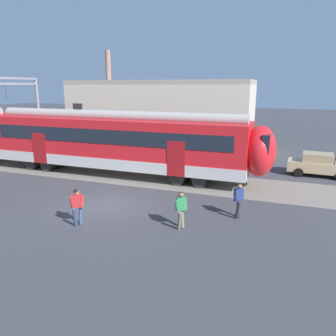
# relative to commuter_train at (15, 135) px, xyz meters

# --- Properties ---
(ground_plane) EXTENTS (160.00, 160.00, 0.00)m
(ground_plane) POSITION_rel_commuter_train_xyz_m (11.15, -5.70, -2.25)
(ground_plane) COLOR #38383D
(commuter_train) EXTENTS (38.05, 3.07, 4.73)m
(commuter_train) POSITION_rel_commuter_train_xyz_m (0.00, 0.00, 0.00)
(commuter_train) COLOR #B7B2AD
(commuter_train) RESTS_ON ground
(pedestrian_red) EXTENTS (0.52, 0.71, 1.67)m
(pedestrian_red) POSITION_rel_commuter_train_xyz_m (11.27, -8.13, -1.29)
(pedestrian_red) COLOR navy
(pedestrian_red) RESTS_ON ground
(pedestrian_green) EXTENTS (0.50, 0.71, 1.67)m
(pedestrian_green) POSITION_rel_commuter_train_xyz_m (15.54, -6.89, -1.26)
(pedestrian_green) COLOR #6B6051
(pedestrian_green) RESTS_ON ground
(pedestrian_navy) EXTENTS (0.51, 0.71, 1.67)m
(pedestrian_navy) POSITION_rel_commuter_train_xyz_m (17.63, -4.86, -1.26)
(pedestrian_navy) COLOR #28282D
(pedestrian_navy) RESTS_ON ground
(parked_car_tan) EXTENTS (4.08, 1.92, 1.54)m
(parked_car_tan) POSITION_rel_commuter_train_xyz_m (21.62, 4.31, -1.47)
(parked_car_tan) COLOR tan
(parked_car_tan) RESTS_ON ground
(catenary_gantry) EXTENTS (0.24, 6.64, 6.53)m
(catenary_gantry) POSITION_rel_commuter_train_xyz_m (-0.41, 0.00, 2.06)
(catenary_gantry) COLOR gray
(catenary_gantry) RESTS_ON ground
(background_building) EXTENTS (17.28, 5.00, 9.20)m
(background_building) POSITION_rel_commuter_train_xyz_m (7.80, 9.80, 0.95)
(background_building) COLOR beige
(background_building) RESTS_ON ground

